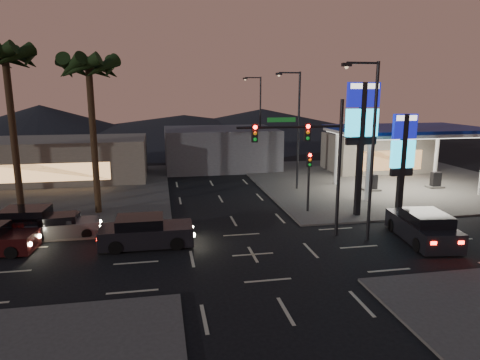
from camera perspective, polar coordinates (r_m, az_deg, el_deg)
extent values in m
plane|color=black|center=(22.86, 1.72, -9.90)|extent=(140.00, 140.00, 0.00)
cube|color=#47443F|center=(42.95, 18.22, -0.04)|extent=(24.00, 24.00, 0.12)
cube|color=#47443F|center=(39.37, -27.25, -1.83)|extent=(24.00, 24.00, 0.12)
cylinder|color=silver|center=(34.11, 16.73, 1.26)|extent=(0.36, 0.36, 5.00)
cylinder|color=silver|center=(39.45, 12.76, 2.85)|extent=(0.36, 0.36, 5.00)
cylinder|color=silver|center=(44.36, 24.72, 3.03)|extent=(0.36, 0.36, 5.00)
cube|color=silver|center=(38.82, 21.54, 6.20)|extent=(12.00, 8.00, 0.50)
cube|color=white|center=(38.84, 21.51, 5.76)|extent=(11.60, 7.60, 0.06)
cube|color=navy|center=(38.80, 21.56, 6.42)|extent=(12.20, 8.20, 0.25)
cube|color=black|center=(37.95, 17.20, -0.35)|extent=(0.80, 0.50, 1.40)
cube|color=black|center=(41.08, 24.63, 0.00)|extent=(0.80, 0.50, 1.40)
cube|color=#726B5B|center=(47.90, 17.61, 3.53)|extent=(10.00, 6.00, 4.00)
cube|color=black|center=(29.59, 15.74, 3.69)|extent=(0.35, 0.35, 9.00)
cube|color=#0B0E81|center=(29.32, 16.15, 10.86)|extent=(2.20, 0.30, 1.60)
cube|color=white|center=(29.32, 16.21, 11.94)|extent=(1.98, 0.32, 0.35)
cube|color=#1AD1FF|center=(29.40, 15.94, 7.36)|extent=(2.20, 0.30, 1.80)
cube|color=black|center=(29.51, 15.81, 5.04)|extent=(2.09, 0.28, 0.50)
cube|color=black|center=(30.08, 20.74, 1.56)|extent=(0.35, 0.35, 7.00)
cube|color=#0B0E81|center=(29.75, 21.12, 6.68)|extent=(1.60, 0.30, 1.60)
cube|color=white|center=(29.72, 21.20, 7.74)|extent=(1.44, 0.32, 0.35)
cube|color=#1AD1FF|center=(29.95, 20.87, 3.26)|extent=(1.60, 0.30, 1.80)
cube|color=black|center=(30.13, 20.70, 1.00)|extent=(1.52, 0.28, 0.50)
cylinder|color=black|center=(25.28, 13.06, 1.35)|extent=(0.20, 0.20, 8.00)
cylinder|color=black|center=(23.90, 6.69, 7.04)|extent=(6.00, 0.14, 0.14)
cube|color=#0C3F14|center=(23.72, 5.55, 8.00)|extent=(1.60, 0.05, 0.25)
cube|color=black|center=(24.24, 8.94, 6.33)|extent=(0.32, 0.25, 1.00)
sphere|color=#FF0C07|center=(24.07, 9.09, 7.08)|extent=(0.22, 0.22, 0.22)
sphere|color=orange|center=(24.10, 9.06, 6.30)|extent=(0.20, 0.20, 0.20)
sphere|color=#0CB226|center=(24.13, 9.04, 5.52)|extent=(0.20, 0.20, 0.20)
cube|color=black|center=(23.41, 1.96, 6.27)|extent=(0.32, 0.25, 1.00)
sphere|color=#FF0C07|center=(23.23, 2.05, 7.05)|extent=(0.22, 0.22, 0.22)
sphere|color=orange|center=(23.26, 2.04, 6.24)|extent=(0.20, 0.20, 0.20)
sphere|color=#0CB226|center=(23.30, 2.04, 5.43)|extent=(0.20, 0.20, 0.20)
cylinder|color=black|center=(30.22, 9.11, -0.67)|extent=(0.16, 0.16, 4.00)
cube|color=black|center=(29.88, 9.22, 2.70)|extent=(0.32, 0.25, 1.00)
sphere|color=#FF0C07|center=(29.69, 9.34, 3.29)|extent=(0.22, 0.22, 0.22)
sphere|color=orange|center=(29.74, 9.32, 2.66)|extent=(0.20, 0.20, 0.20)
sphere|color=#0CB226|center=(29.80, 9.30, 2.03)|extent=(0.20, 0.20, 0.20)
cylinder|color=black|center=(24.88, 17.26, 3.29)|extent=(0.18, 0.18, 10.00)
cylinder|color=black|center=(24.27, 16.05, 14.78)|extent=(1.80, 0.12, 0.12)
cube|color=black|center=(23.88, 14.03, 14.70)|extent=(0.50, 0.25, 0.18)
sphere|color=#FFCC8C|center=(23.87, 14.02, 14.41)|extent=(0.20, 0.20, 0.20)
cylinder|color=black|center=(36.78, 7.79, 6.33)|extent=(0.18, 0.18, 10.00)
cylinder|color=black|center=(36.37, 6.63, 14.03)|extent=(1.80, 0.12, 0.12)
cube|color=black|center=(36.11, 5.22, 13.91)|extent=(0.50, 0.25, 0.18)
sphere|color=#FFCC8C|center=(36.11, 5.21, 13.72)|extent=(0.20, 0.20, 0.20)
cylinder|color=black|center=(50.21, 2.72, 7.87)|extent=(0.18, 0.18, 10.00)
cylinder|color=black|center=(49.91, 1.74, 13.49)|extent=(1.80, 0.12, 0.12)
cube|color=black|center=(49.73, 0.70, 13.38)|extent=(0.50, 0.25, 0.18)
sphere|color=#FFCC8C|center=(49.72, 0.70, 13.24)|extent=(0.20, 0.20, 0.20)
cylinder|color=black|center=(30.73, -18.92, 4.92)|extent=(0.44, 0.44, 10.20)
sphere|color=black|center=(30.60, -19.58, 14.43)|extent=(0.90, 0.90, 0.90)
cone|color=black|center=(30.42, -17.05, 14.04)|extent=(0.90, 2.74, 1.91)
cone|color=black|center=(31.38, -17.58, 13.93)|extent=(2.57, 2.57, 1.91)
cone|color=black|center=(31.87, -19.19, 13.78)|extent=(2.74, 0.90, 1.91)
cone|color=black|center=(31.63, -20.98, 13.68)|extent=(2.57, 2.57, 1.91)
cone|color=black|center=(30.80, -22.00, 13.68)|extent=(0.90, 2.74, 1.91)
cone|color=black|center=(29.82, -21.60, 13.79)|extent=(2.57, 2.57, 1.91)
cone|color=black|center=(29.30, -19.92, 13.96)|extent=(2.74, 0.90, 1.91)
cone|color=black|center=(29.55, -18.00, 14.06)|extent=(2.57, 2.57, 1.91)
cylinder|color=black|center=(31.81, -27.93, 4.94)|extent=(0.44, 0.44, 10.80)
sphere|color=black|center=(31.74, -28.90, 14.64)|extent=(0.90, 0.90, 0.90)
cone|color=black|center=(31.36, -26.52, 14.36)|extent=(0.90, 2.74, 1.91)
cone|color=black|center=(32.35, -26.75, 14.22)|extent=(2.57, 2.57, 1.91)
cone|color=black|center=(32.96, -28.14, 14.03)|extent=(2.74, 0.90, 1.91)
cone|color=black|center=(30.58, -27.70, 14.35)|extent=(2.57, 2.57, 1.91)
cube|color=#726B5B|center=(44.23, -22.86, 2.50)|extent=(16.00, 8.00, 4.00)
cube|color=#4C4C51|center=(47.61, -2.64, 4.27)|extent=(12.00, 9.00, 4.40)
cone|color=black|center=(83.45, -25.02, 6.99)|extent=(40.00, 40.00, 6.00)
cone|color=black|center=(83.29, 2.97, 7.73)|extent=(50.00, 50.00, 5.00)
cone|color=black|center=(81.12, -7.47, 7.18)|extent=(60.00, 60.00, 4.00)
cube|color=black|center=(24.44, -12.32, -7.15)|extent=(5.04, 2.14, 1.03)
cube|color=black|center=(24.24, -13.20, -5.65)|extent=(2.53, 1.96, 0.74)
cylinder|color=black|center=(25.43, -8.59, -6.88)|extent=(0.73, 0.28, 0.73)
cylinder|color=black|center=(23.59, -8.43, -8.38)|extent=(0.73, 0.28, 0.73)
cylinder|color=black|center=(25.55, -15.84, -7.11)|extent=(0.73, 0.28, 0.73)
cylinder|color=black|center=(23.73, -16.26, -8.62)|extent=(0.73, 0.28, 0.73)
sphere|color=#FFF2BF|center=(25.08, -6.50, -6.26)|extent=(0.25, 0.25, 0.25)
sphere|color=#FFF2BF|center=(23.79, -6.26, -7.27)|extent=(0.25, 0.25, 0.25)
cube|color=#FF140A|center=(25.26, -18.03, -6.43)|extent=(0.09, 0.29, 0.16)
cube|color=#FF140A|center=(23.97, -18.45, -7.45)|extent=(0.09, 0.29, 0.16)
cylinder|color=black|center=(26.69, -26.66, -7.21)|extent=(0.70, 0.32, 0.67)
cylinder|color=black|center=(25.14, -28.17, -8.50)|extent=(0.70, 0.32, 0.67)
sphere|color=#FFF2BF|center=(26.05, -25.21, -6.79)|extent=(0.23, 0.23, 0.23)
sphere|color=#FFF2BF|center=(24.94, -26.21, -7.69)|extent=(0.23, 0.23, 0.23)
cube|color=#5C5D5F|center=(27.44, -22.41, -5.95)|extent=(4.21, 2.13, 0.83)
cube|color=black|center=(27.32, -23.08, -4.87)|extent=(2.18, 1.77, 0.60)
cylinder|color=black|center=(28.14, -19.62, -5.75)|extent=(0.61, 0.28, 0.59)
cylinder|color=black|center=(26.65, -19.75, -6.74)|extent=(0.61, 0.28, 0.59)
cylinder|color=black|center=(28.41, -24.83, -6.01)|extent=(0.61, 0.28, 0.59)
cylinder|color=black|center=(26.94, -25.26, -7.00)|extent=(0.61, 0.28, 0.59)
sphere|color=#FFF2BF|center=(27.81, -18.16, -5.26)|extent=(0.20, 0.20, 0.20)
sphere|color=#FFF2BF|center=(26.76, -18.19, -5.94)|extent=(0.20, 0.20, 0.20)
cube|color=#FF140A|center=(28.22, -26.43, -5.53)|extent=(0.10, 0.24, 0.13)
cube|color=#FF140A|center=(27.18, -26.80, -6.21)|extent=(0.10, 0.24, 0.13)
cube|color=black|center=(28.29, -25.88, -5.47)|extent=(5.21, 2.51, 1.03)
cube|color=black|center=(28.22, -26.66, -4.12)|extent=(2.67, 2.14, 0.75)
cylinder|color=black|center=(28.75, -22.16, -5.42)|extent=(0.75, 0.33, 0.74)
cylinder|color=black|center=(26.97, -23.27, -6.64)|extent=(0.75, 0.33, 0.74)
cylinder|color=black|center=(29.81, -28.14, -5.37)|extent=(0.75, 0.33, 0.74)
sphere|color=#FFF2BF|center=(28.15, -20.57, -4.93)|extent=(0.25, 0.25, 0.25)
sphere|color=#FFF2BF|center=(26.87, -21.27, -5.77)|extent=(0.25, 0.25, 0.25)
cylinder|color=black|center=(29.59, -28.56, -5.55)|extent=(0.71, 0.27, 0.71)
sphere|color=#FFF2BF|center=(28.99, -27.10, -5.06)|extent=(0.24, 0.24, 0.24)
sphere|color=#FFF2BF|center=(27.76, -27.83, -5.84)|extent=(0.24, 0.24, 0.24)
cube|color=black|center=(26.76, 23.13, -6.10)|extent=(2.89, 5.55, 1.09)
cube|color=black|center=(26.25, 23.60, -4.83)|extent=(2.37, 2.89, 0.78)
cylinder|color=black|center=(27.87, 19.65, -5.73)|extent=(0.38, 0.80, 0.77)
cylinder|color=black|center=(28.73, 23.43, -5.50)|extent=(0.38, 0.80, 0.77)
cylinder|color=black|center=(24.97, 22.67, -8.00)|extent=(0.38, 0.80, 0.77)
cylinder|color=black|center=(25.92, 26.78, -7.65)|extent=(0.38, 0.80, 0.77)
cube|color=#FF140A|center=(24.15, 24.40, -7.66)|extent=(0.31, 0.13, 0.17)
cube|color=#FF140A|center=(24.85, 27.38, -7.40)|extent=(0.31, 0.13, 0.17)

